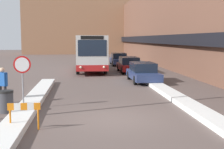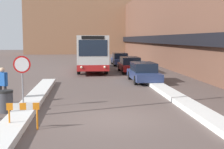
{
  "view_description": "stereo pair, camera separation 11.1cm",
  "coord_description": "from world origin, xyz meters",
  "px_view_note": "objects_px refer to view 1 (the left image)",
  "views": [
    {
      "loc": [
        -1.28,
        -11.81,
        3.1
      ],
      "look_at": [
        0.34,
        4.32,
        1.25
      ],
      "focal_mm": 50.0,
      "sensor_mm": 36.0,
      "label": 1
    },
    {
      "loc": [
        -1.17,
        -11.82,
        3.1
      ],
      "look_at": [
        0.34,
        4.32,
        1.25
      ],
      "focal_mm": 50.0,
      "sensor_mm": 36.0,
      "label": 2
    }
  ],
  "objects_px": {
    "trash_bin": "(7,102)",
    "parked_car_middle": "(129,65)",
    "parked_car_front": "(143,72)",
    "construction_barricade": "(24,111)",
    "city_bus": "(90,52)",
    "parked_car_back": "(119,59)",
    "pedestrian": "(2,82)",
    "stop_sign": "(22,71)"
  },
  "relations": [
    {
      "from": "construction_barricade",
      "to": "stop_sign",
      "type": "bearing_deg",
      "value": 100.7
    },
    {
      "from": "parked_car_front",
      "to": "pedestrian",
      "type": "xyz_separation_m",
      "value": [
        -8.23,
        -6.92,
        0.35
      ]
    },
    {
      "from": "stop_sign",
      "to": "construction_barricade",
      "type": "xyz_separation_m",
      "value": [
        0.64,
        -3.37,
        -1.05
      ]
    },
    {
      "from": "trash_bin",
      "to": "city_bus",
      "type": "bearing_deg",
      "value": 76.8
    },
    {
      "from": "pedestrian",
      "to": "parked_car_back",
      "type": "bearing_deg",
      "value": 100.7
    },
    {
      "from": "city_bus",
      "to": "trash_bin",
      "type": "xyz_separation_m",
      "value": [
        -4.07,
        -17.36,
        -1.35
      ]
    },
    {
      "from": "pedestrian",
      "to": "construction_barricade",
      "type": "distance_m",
      "value": 4.96
    },
    {
      "from": "pedestrian",
      "to": "trash_bin",
      "type": "distance_m",
      "value": 2.11
    },
    {
      "from": "parked_car_front",
      "to": "construction_barricade",
      "type": "relative_size",
      "value": 4.23
    },
    {
      "from": "trash_bin",
      "to": "parked_car_middle",
      "type": "bearing_deg",
      "value": 63.76
    },
    {
      "from": "parked_car_back",
      "to": "parked_car_middle",
      "type": "bearing_deg",
      "value": -90.0
    },
    {
      "from": "city_bus",
      "to": "parked_car_front",
      "type": "bearing_deg",
      "value": -67.35
    },
    {
      "from": "construction_barricade",
      "to": "pedestrian",
      "type": "bearing_deg",
      "value": 111.48
    },
    {
      "from": "trash_bin",
      "to": "parked_car_front",
      "type": "bearing_deg",
      "value": 49.3
    },
    {
      "from": "parked_car_front",
      "to": "construction_barricade",
      "type": "distance_m",
      "value": 13.19
    },
    {
      "from": "parked_car_middle",
      "to": "parked_car_front",
      "type": "bearing_deg",
      "value": -90.0
    },
    {
      "from": "parked_car_middle",
      "to": "stop_sign",
      "type": "xyz_separation_m",
      "value": [
        -7.06,
        -14.75,
        1.0
      ]
    },
    {
      "from": "parked_car_back",
      "to": "construction_barricade",
      "type": "xyz_separation_m",
      "value": [
        -6.42,
        -26.12,
        -0.06
      ]
    },
    {
      "from": "parked_car_middle",
      "to": "trash_bin",
      "type": "distance_m",
      "value": 17.23
    },
    {
      "from": "parked_car_back",
      "to": "stop_sign",
      "type": "relative_size",
      "value": 2.01
    },
    {
      "from": "parked_car_front",
      "to": "pedestrian",
      "type": "distance_m",
      "value": 10.76
    },
    {
      "from": "parked_car_front",
      "to": "parked_car_back",
      "type": "bearing_deg",
      "value": 90.0
    },
    {
      "from": "parked_car_front",
      "to": "trash_bin",
      "type": "height_order",
      "value": "parked_car_front"
    },
    {
      "from": "city_bus",
      "to": "parked_car_middle",
      "type": "distance_m",
      "value": 4.18
    },
    {
      "from": "parked_car_front",
      "to": "construction_barricade",
      "type": "xyz_separation_m",
      "value": [
        -6.42,
        -11.52,
        -0.04
      ]
    },
    {
      "from": "city_bus",
      "to": "parked_car_front",
      "type": "height_order",
      "value": "city_bus"
    },
    {
      "from": "parked_car_middle",
      "to": "parked_car_back",
      "type": "distance_m",
      "value": 8.0
    },
    {
      "from": "parked_car_front",
      "to": "parked_car_middle",
      "type": "xyz_separation_m",
      "value": [
        0.0,
        6.6,
        0.01
      ]
    },
    {
      "from": "parked_car_back",
      "to": "pedestrian",
      "type": "bearing_deg",
      "value": -110.93
    },
    {
      "from": "parked_car_back",
      "to": "trash_bin",
      "type": "distance_m",
      "value": 24.66
    },
    {
      "from": "stop_sign",
      "to": "trash_bin",
      "type": "distance_m",
      "value": 1.53
    },
    {
      "from": "city_bus",
      "to": "parked_car_back",
      "type": "height_order",
      "value": "city_bus"
    },
    {
      "from": "city_bus",
      "to": "construction_barricade",
      "type": "xyz_separation_m",
      "value": [
        -2.87,
        -20.02,
        -1.17
      ]
    },
    {
      "from": "city_bus",
      "to": "trash_bin",
      "type": "bearing_deg",
      "value": -103.2
    },
    {
      "from": "parked_car_front",
      "to": "parked_car_back",
      "type": "distance_m",
      "value": 14.6
    },
    {
      "from": "parked_car_back",
      "to": "city_bus",
      "type": "bearing_deg",
      "value": -120.18
    },
    {
      "from": "parked_car_front",
      "to": "construction_barricade",
      "type": "height_order",
      "value": "parked_car_front"
    },
    {
      "from": "parked_car_back",
      "to": "pedestrian",
      "type": "height_order",
      "value": "pedestrian"
    },
    {
      "from": "parked_car_back",
      "to": "stop_sign",
      "type": "height_order",
      "value": "stop_sign"
    },
    {
      "from": "parked_car_front",
      "to": "construction_barricade",
      "type": "bearing_deg",
      "value": -119.14
    },
    {
      "from": "parked_car_front",
      "to": "stop_sign",
      "type": "relative_size",
      "value": 1.97
    },
    {
      "from": "city_bus",
      "to": "stop_sign",
      "type": "distance_m",
      "value": 17.02
    }
  ]
}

